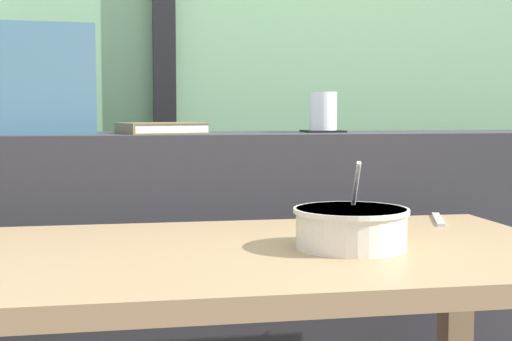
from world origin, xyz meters
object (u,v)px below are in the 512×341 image
(breakfast_table, at_px, (237,309))
(juice_glass, at_px, (323,113))
(throw_pillow, at_px, (26,79))
(soup_bowl, at_px, (351,228))
(closed_book, at_px, (161,128))
(coaster_square, at_px, (323,131))
(fork_utensil, at_px, (438,219))

(breakfast_table, height_order, juice_glass, juice_glass)
(throw_pillow, height_order, soup_bowl, throw_pillow)
(closed_book, bearing_deg, soup_bowl, -65.42)
(throw_pillow, distance_m, soup_bowl, 0.91)
(juice_glass, xyz_separation_m, soup_bowl, (-0.13, -0.64, -0.20))
(breakfast_table, distance_m, closed_book, 0.67)
(throw_pillow, bearing_deg, juice_glass, 1.34)
(breakfast_table, xyz_separation_m, coaster_square, (0.32, 0.61, 0.29))
(breakfast_table, bearing_deg, juice_glass, 62.09)
(breakfast_table, relative_size, closed_book, 5.11)
(breakfast_table, relative_size, soup_bowl, 5.91)
(coaster_square, xyz_separation_m, fork_utensil, (0.15, -0.37, -0.18))
(closed_book, bearing_deg, fork_utensil, -31.81)
(coaster_square, height_order, closed_book, closed_book)
(closed_book, relative_size, throw_pillow, 0.72)
(coaster_square, distance_m, soup_bowl, 0.67)
(coaster_square, relative_size, fork_utensil, 0.59)
(closed_book, distance_m, throw_pillow, 0.34)
(breakfast_table, height_order, soup_bowl, soup_bowl)
(soup_bowl, bearing_deg, closed_book, 114.58)
(breakfast_table, xyz_separation_m, juice_glass, (0.32, 0.61, 0.34))
(closed_book, bearing_deg, coaster_square, 2.14)
(closed_book, height_order, throw_pillow, throw_pillow)
(fork_utensil, bearing_deg, closed_book, 168.22)
(throw_pillow, distance_m, fork_utensil, 1.01)
(breakfast_table, relative_size, juice_glass, 11.94)
(coaster_square, relative_size, throw_pillow, 0.31)
(closed_book, height_order, fork_utensil, closed_book)
(throw_pillow, height_order, fork_utensil, throw_pillow)
(soup_bowl, bearing_deg, breakfast_table, 171.33)
(juice_glass, relative_size, throw_pillow, 0.31)
(juice_glass, relative_size, closed_book, 0.43)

